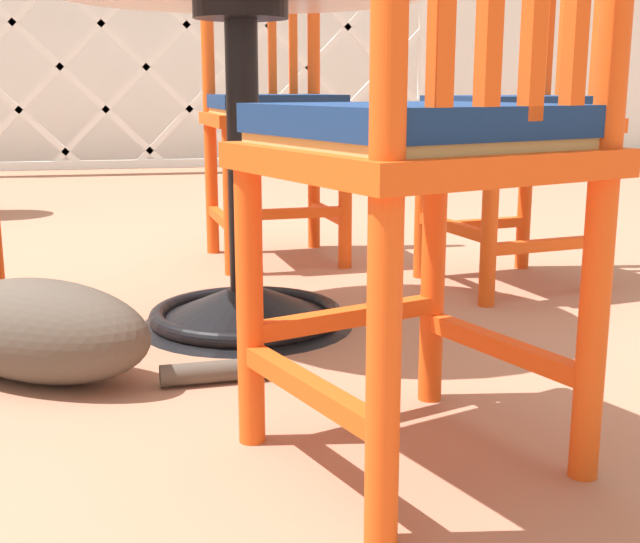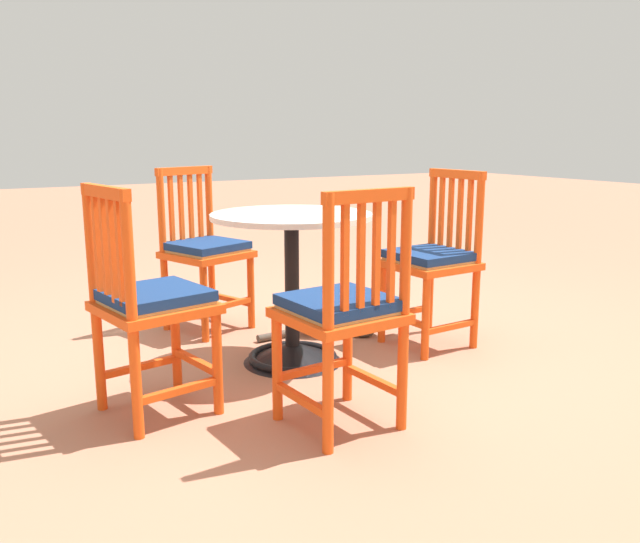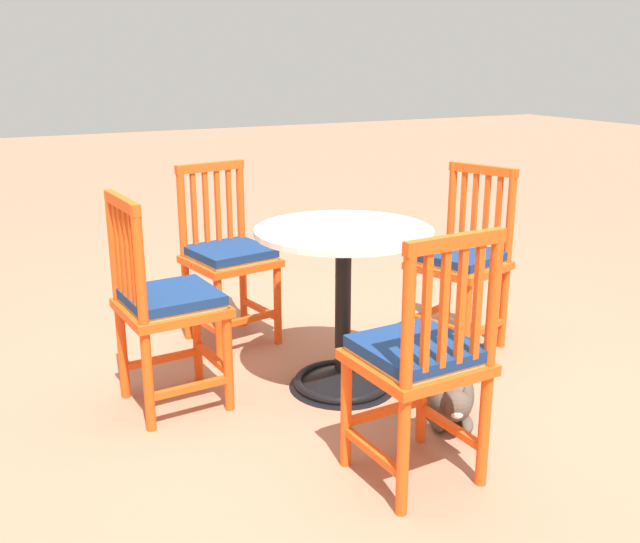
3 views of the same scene
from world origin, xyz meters
name	(u,v)px [view 2 (image 2 of 3)]	position (x,y,z in m)	size (l,w,h in m)	color
ground_plane	(323,361)	(0.00, 0.00, 0.00)	(24.00, 24.00, 0.00)	#A36B51
cafe_table	(292,305)	(0.14, -0.06, 0.28)	(0.76, 0.76, 0.73)	black
orange_chair_facing_out	(432,261)	(-0.62, 0.06, 0.45)	(0.42, 0.42, 0.91)	#E04C14
orange_chair_tucked_in	(204,251)	(0.29, -0.82, 0.45)	(0.51, 0.51, 0.91)	#E04C14
orange_chair_near_fence	(150,304)	(0.89, 0.19, 0.45)	(0.46, 0.46, 0.91)	#E04C14
orange_chair_at_corner	(342,313)	(0.31, 0.67, 0.45)	(0.43, 0.43, 0.91)	#E04C14
tabby_cat	(340,318)	(-0.30, -0.33, 0.10)	(0.71, 0.40, 0.23)	#4C4238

